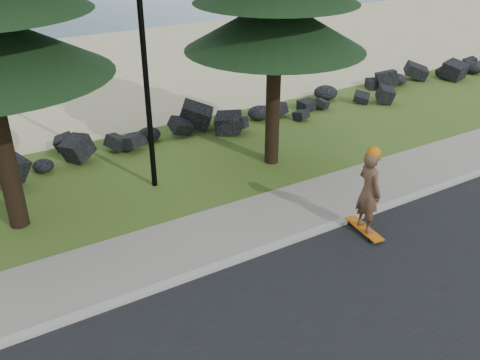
{
  "coord_description": "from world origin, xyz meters",
  "views": [
    {
      "loc": [
        -4.56,
        -8.83,
        6.76
      ],
      "look_at": [
        0.75,
        0.0,
        1.38
      ],
      "focal_mm": 40.0,
      "sensor_mm": 36.0,
      "label": 1
    }
  ],
  "objects": [
    {
      "name": "ground",
      "position": [
        0.0,
        0.0,
        0.0
      ],
      "size": [
        160.0,
        160.0,
        0.0
      ],
      "primitive_type": "plane",
      "color": "#3A581B",
      "rests_on": "ground"
    },
    {
      "name": "skateboarder",
      "position": [
        3.2,
        -1.44,
        1.08
      ],
      "size": [
        0.54,
        1.17,
        2.14
      ],
      "rotation": [
        0.0,
        0.0,
        1.45
      ],
      "color": "#C35E0B",
      "rests_on": "ground"
    },
    {
      "name": "sidewalk",
      "position": [
        0.0,
        0.2,
        0.04
      ],
      "size": [
        160.0,
        2.0,
        0.08
      ],
      "primitive_type": "cube",
      "color": "gray",
      "rests_on": "ground"
    },
    {
      "name": "seawall_boulders",
      "position": [
        0.0,
        5.6,
        0.0
      ],
      "size": [
        60.0,
        2.4,
        1.1
      ],
      "primitive_type": null,
      "color": "black",
      "rests_on": "ground"
    },
    {
      "name": "kerb",
      "position": [
        0.0,
        -0.9,
        0.05
      ],
      "size": [
        160.0,
        0.2,
        0.1
      ],
      "primitive_type": "cube",
      "color": "#AAA299",
      "rests_on": "ground"
    },
    {
      "name": "beach_sand",
      "position": [
        0.0,
        14.5,
        0.01
      ],
      "size": [
        160.0,
        15.0,
        0.01
      ],
      "primitive_type": "cube",
      "color": "tan",
      "rests_on": "ground"
    },
    {
      "name": "lamp_post",
      "position": [
        0.0,
        3.2,
        4.13
      ],
      "size": [
        0.25,
        0.14,
        8.14
      ],
      "color": "black",
      "rests_on": "ground"
    }
  ]
}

